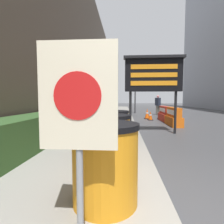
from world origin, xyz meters
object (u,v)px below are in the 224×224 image
at_px(warning_sign, 78,108).
at_px(traffic_cone_mid, 150,116).
at_px(barrel_drum_back, 113,130).
at_px(message_board, 153,75).
at_px(traffic_cone_far, 147,114).
at_px(jersey_barrier_orange_far, 173,118).
at_px(jersey_barrier_red_striped, 165,114).
at_px(barrel_drum_middle, 109,141).
at_px(traffic_cone_near, 161,113).
at_px(barrel_drum_foreground, 105,163).
at_px(pedestrian_worker, 158,103).
at_px(traffic_light_near_curb, 135,81).

relative_size(warning_sign, traffic_cone_mid, 2.88).
xyz_separation_m(barrel_drum_back, message_board, (1.41, 2.74, 1.69)).
bearing_deg(traffic_cone_far, warning_sign, -100.39).
xyz_separation_m(message_board, traffic_cone_far, (0.47, 5.21, -1.94)).
distance_m(jersey_barrier_orange_far, jersey_barrier_red_striped, 1.98).
distance_m(warning_sign, jersey_barrier_orange_far, 8.30).
height_order(barrel_drum_middle, traffic_cone_far, barrel_drum_middle).
xyz_separation_m(barrel_drum_back, traffic_cone_far, (1.87, 7.95, -0.25)).
height_order(message_board, traffic_cone_mid, message_board).
xyz_separation_m(barrel_drum_middle, traffic_cone_near, (2.82, 8.96, -0.21)).
xyz_separation_m(jersey_barrier_orange_far, traffic_cone_mid, (-0.84, 2.26, -0.12)).
bearing_deg(warning_sign, jersey_barrier_orange_far, 69.27).
xyz_separation_m(barrel_drum_back, jersey_barrier_orange_far, (2.82, 4.92, -0.19)).
height_order(message_board, jersey_barrier_orange_far, message_board).
relative_size(message_board, jersey_barrier_red_striped, 1.63).
bearing_deg(message_board, barrel_drum_foreground, -105.17).
bearing_deg(barrel_drum_back, barrel_drum_foreground, -88.40).
relative_size(traffic_cone_far, pedestrian_worker, 0.42).
distance_m(traffic_cone_far, traffic_light_near_curb, 5.57).
relative_size(traffic_cone_near, pedestrian_worker, 0.47).
relative_size(barrel_drum_middle, traffic_cone_far, 1.33).
bearing_deg(jersey_barrier_orange_far, message_board, -123.08).
xyz_separation_m(barrel_drum_middle, jersey_barrier_red_striped, (2.82, 8.00, -0.20)).
height_order(barrel_drum_middle, warning_sign, warning_sign).
bearing_deg(jersey_barrier_red_striped, barrel_drum_back, -112.28).
xyz_separation_m(traffic_cone_mid, pedestrian_worker, (1.17, 3.79, 0.71)).
bearing_deg(traffic_light_near_curb, jersey_barrier_red_striped, -75.82).
distance_m(barrel_drum_middle, barrel_drum_back, 1.11).
height_order(warning_sign, traffic_light_near_curb, traffic_light_near_curb).
distance_m(warning_sign, traffic_cone_far, 10.97).
xyz_separation_m(barrel_drum_foreground, traffic_cone_mid, (1.93, 9.39, -0.31)).
distance_m(traffic_light_near_curb, pedestrian_worker, 3.31).
relative_size(message_board, traffic_light_near_curb, 0.70).
xyz_separation_m(traffic_cone_far, pedestrian_worker, (1.28, 3.02, 0.65)).
xyz_separation_m(message_board, jersey_barrier_red_striped, (1.42, 4.15, -1.88)).
relative_size(jersey_barrier_red_striped, pedestrian_worker, 1.09).
relative_size(barrel_drum_middle, traffic_light_near_curb, 0.22).
distance_m(traffic_cone_far, pedestrian_worker, 3.34).
relative_size(barrel_drum_back, jersey_barrier_orange_far, 0.55).
bearing_deg(warning_sign, message_board, 74.80).
bearing_deg(traffic_light_near_curb, traffic_cone_near, -73.17).
height_order(message_board, jersey_barrier_red_striped, message_board).
bearing_deg(jersey_barrier_red_striped, barrel_drum_foreground, -106.86).
relative_size(message_board, traffic_cone_mid, 5.08).
relative_size(traffic_cone_mid, traffic_cone_far, 0.83).
distance_m(barrel_drum_middle, pedestrian_worker, 12.49).
height_order(jersey_barrier_orange_far, jersey_barrier_red_striped, jersey_barrier_orange_far).
distance_m(traffic_cone_mid, traffic_cone_far, 0.79).
relative_size(warning_sign, traffic_cone_far, 2.38).
bearing_deg(message_board, traffic_cone_mid, 82.55).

